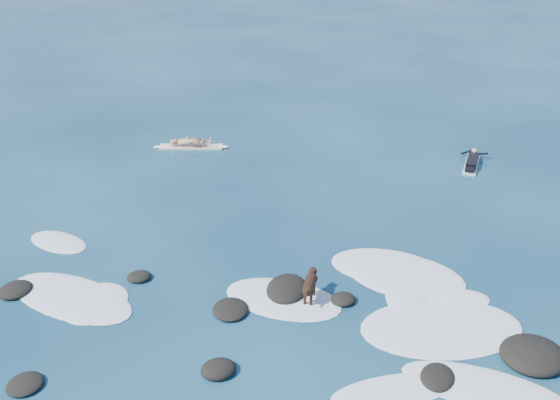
# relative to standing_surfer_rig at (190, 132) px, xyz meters

# --- Properties ---
(ground) EXTENTS (160.00, 160.00, 0.00)m
(ground) POSITION_rel_standing_surfer_rig_xyz_m (4.62, -9.80, -0.66)
(ground) COLOR #0A2642
(ground) RESTS_ON ground
(reef_rocks) EXTENTS (13.65, 6.57, 0.47)m
(reef_rocks) POSITION_rel_standing_surfer_rig_xyz_m (7.13, -11.41, -0.58)
(reef_rocks) COLOR black
(reef_rocks) RESTS_ON ground
(breaking_foam) EXTENTS (14.06, 8.03, 0.12)m
(breaking_foam) POSITION_rel_standing_surfer_rig_xyz_m (6.11, -9.67, -0.65)
(breaking_foam) COLOR white
(breaking_foam) RESTS_ON ground
(standing_surfer_rig) EXTENTS (2.95, 0.86, 1.68)m
(standing_surfer_rig) POSITION_rel_standing_surfer_rig_xyz_m (0.00, 0.00, 0.00)
(standing_surfer_rig) COLOR #F3E9C2
(standing_surfer_rig) RESTS_ON ground
(paddling_surfer_rig) EXTENTS (1.11, 2.25, 0.39)m
(paddling_surfer_rig) POSITION_rel_standing_surfer_rig_xyz_m (10.62, -0.13, -0.53)
(paddling_surfer_rig) COLOR white
(paddling_surfer_rig) RESTS_ON ground
(dog) EXTENTS (0.34, 1.16, 0.74)m
(dog) POSITION_rel_standing_surfer_rig_xyz_m (5.63, -9.35, -0.17)
(dog) COLOR black
(dog) RESTS_ON ground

